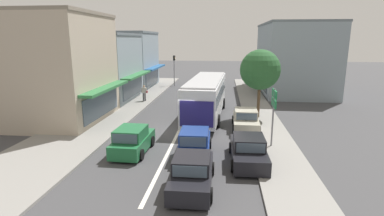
{
  "coord_description": "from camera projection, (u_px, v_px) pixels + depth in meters",
  "views": [
    {
      "loc": [
        3.09,
        -20.07,
        6.39
      ],
      "look_at": [
        0.71,
        2.23,
        1.2
      ],
      "focal_mm": 28.0,
      "sensor_mm": 36.0,
      "label": 1
    }
  ],
  "objects": [
    {
      "name": "parked_sedan_kerb_front",
      "position": [
        248.0,
        151.0,
        15.72
      ],
      "size": [
        1.96,
        4.23,
        1.47
      ],
      "color": "black",
      "rests_on": "ground"
    },
    {
      "name": "shopfront_corner_near",
      "position": [
        52.0,
        68.0,
        23.15
      ],
      "size": [
        8.73,
        8.07,
        8.36
      ],
      "color": "#B2A38E",
      "rests_on": "ground"
    },
    {
      "name": "kerb_right",
      "position": [
        258.0,
        112.0,
        26.36
      ],
      "size": [
        2.8,
        44.0,
        0.12
      ],
      "primitive_type": "cube",
      "color": "gray",
      "rests_on": "ground"
    },
    {
      "name": "lane_centre_line",
      "position": [
        186.0,
        117.0,
        25.08
      ],
      "size": [
        0.2,
        28.0,
        0.01
      ],
      "primitive_type": "cube",
      "color": "silver",
      "rests_on": "ground"
    },
    {
      "name": "building_right_far",
      "position": [
        293.0,
        58.0,
        36.54
      ],
      "size": [
        8.51,
        13.54,
        8.26
      ],
      "color": "#84939E",
      "rests_on": "ground"
    },
    {
      "name": "sidewalk_left",
      "position": [
        116.0,
        109.0,
        27.71
      ],
      "size": [
        5.2,
        44.0,
        0.14
      ],
      "primitive_type": "cube",
      "color": "gray",
      "rests_on": "ground"
    },
    {
      "name": "street_tree_right",
      "position": [
        260.0,
        70.0,
        23.76
      ],
      "size": [
        3.2,
        3.2,
        5.61
      ],
      "color": "brown",
      "rests_on": "ground"
    },
    {
      "name": "pedestrian_with_handbag_near",
      "position": [
        144.0,
        92.0,
        30.73
      ],
      "size": [
        0.65,
        0.26,
        1.63
      ],
      "color": "#333338",
      "rests_on": "sidewalk_left"
    },
    {
      "name": "city_bus",
      "position": [
        206.0,
        95.0,
        24.83
      ],
      "size": [
        3.18,
        10.98,
        3.23
      ],
      "color": "silver",
      "rests_on": "ground"
    },
    {
      "name": "directional_road_sign",
      "position": [
        274.0,
        104.0,
        17.44
      ],
      "size": [
        0.1,
        1.4,
        3.6
      ],
      "color": "gray",
      "rests_on": "ground"
    },
    {
      "name": "sedan_adjacent_lane_trail",
      "position": [
        192.0,
        173.0,
        13.14
      ],
      "size": [
        1.94,
        4.22,
        1.47
      ],
      "color": "black",
      "rests_on": "ground"
    },
    {
      "name": "traffic_light_downstreet",
      "position": [
        174.0,
        65.0,
        40.94
      ],
      "size": [
        0.33,
        0.24,
        4.2
      ],
      "color": "gray",
      "rests_on": "ground"
    },
    {
      "name": "shopfront_far_end",
      "position": [
        124.0,
        60.0,
        39.91
      ],
      "size": [
        8.6,
        8.6,
        7.33
      ],
      "color": "#84939E",
      "rests_on": "ground"
    },
    {
      "name": "parked_sedan_kerb_second",
      "position": [
        246.0,
        120.0,
        21.64
      ],
      "size": [
        1.94,
        4.22,
        1.47
      ],
      "color": "#B7B29E",
      "rests_on": "ground"
    },
    {
      "name": "shopfront_mid_block",
      "position": [
        98.0,
        67.0,
        31.56
      ],
      "size": [
        8.58,
        8.32,
        6.96
      ],
      "color": "#84939E",
      "rests_on": "ground"
    },
    {
      "name": "hatchback_queue_gap_filler",
      "position": [
        132.0,
        141.0,
        17.1
      ],
      "size": [
        1.9,
        3.75,
        1.54
      ],
      "color": "#1E6638",
      "rests_on": "ground"
    },
    {
      "name": "hatchback_behind_bus_near",
      "position": [
        195.0,
        144.0,
        16.62
      ],
      "size": [
        1.88,
        3.73,
        1.54
      ],
      "color": "navy",
      "rests_on": "ground"
    },
    {
      "name": "ground_plane",
      "position": [
        179.0,
        131.0,
        21.21
      ],
      "size": [
        140.0,
        140.0,
        0.0
      ],
      "primitive_type": "plane",
      "color": "#3F3F42"
    }
  ]
}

